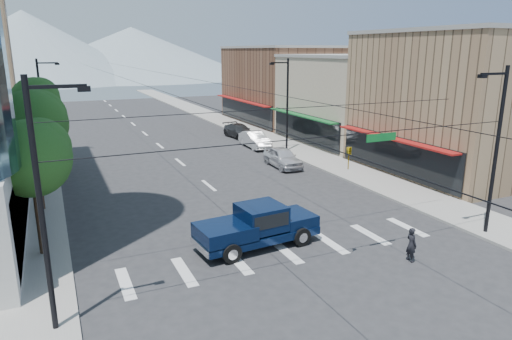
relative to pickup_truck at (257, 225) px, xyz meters
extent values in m
plane|color=#28282B|center=(1.24, -2.71, -1.13)|extent=(160.00, 160.00, 0.00)
cube|color=gray|center=(-10.76, 37.29, -1.05)|extent=(4.00, 120.00, 0.15)
cube|color=gray|center=(13.24, 37.29, -1.05)|extent=(4.00, 120.00, 0.15)
cube|color=#8C6B4C|center=(21.24, 7.29, 4.37)|extent=(12.00, 14.00, 11.00)
cube|color=tan|center=(21.24, 21.29, 3.37)|extent=(12.00, 14.00, 9.00)
cube|color=brown|center=(21.24, 37.29, 3.87)|extent=(12.00, 18.00, 10.00)
cone|color=gray|center=(-13.76, 147.29, 9.87)|extent=(80.00, 80.00, 22.00)
cone|color=gray|center=(21.24, 157.29, 7.87)|extent=(90.00, 90.00, 18.00)
cylinder|color=black|center=(-9.96, 3.29, 1.15)|extent=(0.28, 0.28, 4.55)
sphere|color=#224717|center=(-9.96, 3.29, 3.75)|extent=(3.64, 3.64, 3.64)
sphere|color=#224717|center=(-9.56, 3.59, 4.15)|extent=(2.86, 2.86, 2.86)
cylinder|color=black|center=(-9.96, 10.29, 1.43)|extent=(0.28, 0.28, 5.11)
sphere|color=#224717|center=(-9.96, 10.29, 4.35)|extent=(4.09, 4.09, 4.09)
sphere|color=#224717|center=(-9.56, 10.59, 4.75)|extent=(3.21, 3.21, 3.21)
cylinder|color=black|center=(-9.96, 17.29, 1.15)|extent=(0.28, 0.28, 4.55)
sphere|color=#224717|center=(-9.96, 17.29, 3.75)|extent=(3.64, 3.64, 3.64)
sphere|color=#224717|center=(-9.56, 17.59, 4.15)|extent=(2.86, 2.86, 2.86)
cylinder|color=black|center=(-9.96, 24.29, 1.43)|extent=(0.28, 0.28, 5.11)
sphere|color=#224717|center=(-9.96, 24.29, 4.35)|extent=(4.09, 4.09, 4.09)
sphere|color=#224717|center=(-9.56, 24.59, 4.75)|extent=(3.21, 3.21, 3.21)
cylinder|color=black|center=(-9.56, -3.71, 3.37)|extent=(0.20, 0.20, 9.00)
cylinder|color=black|center=(12.04, -3.71, 3.37)|extent=(0.20, 0.20, 9.00)
cylinder|color=black|center=(1.24, -3.71, 5.07)|extent=(21.60, 0.04, 0.04)
imported|color=gold|center=(2.74, -3.71, 4.02)|extent=(0.16, 0.20, 1.00)
cube|color=#0C6626|center=(4.44, -3.71, 4.82)|extent=(1.60, 0.06, 0.35)
cylinder|color=black|center=(-9.56, 27.29, 3.37)|extent=(0.20, 0.20, 9.00)
cube|color=black|center=(-8.66, 27.29, 7.47)|extent=(1.80, 0.12, 0.12)
cube|color=black|center=(-7.86, 27.29, 7.37)|extent=(0.40, 0.25, 0.18)
cylinder|color=black|center=(12.04, 19.29, 3.37)|extent=(0.20, 0.20, 9.00)
cube|color=black|center=(11.14, 19.29, 7.47)|extent=(1.80, 0.12, 0.12)
cube|color=black|center=(10.34, 19.29, 7.37)|extent=(0.40, 0.25, 0.18)
cube|color=#071533|center=(0.02, 0.00, -0.50)|extent=(6.45, 2.83, 0.40)
cube|color=#071533|center=(2.24, 0.20, -0.05)|extent=(2.01, 2.32, 0.63)
cube|color=#071533|center=(0.25, 0.02, 0.41)|extent=(2.35, 2.29, 1.26)
cube|color=black|center=(0.25, 0.02, 0.53)|extent=(2.12, 2.31, 0.68)
cube|color=#071533|center=(-1.79, -0.16, 0.01)|extent=(2.82, 2.50, 0.74)
cube|color=silver|center=(3.15, 0.28, -0.50)|extent=(0.33, 2.17, 0.40)
cube|color=silver|center=(-3.10, -0.27, -0.50)|extent=(0.33, 2.17, 0.34)
cylinder|color=black|center=(2.11, -0.90, -0.65)|extent=(0.99, 0.43, 0.96)
cylinder|color=black|center=(1.92, 1.26, -0.65)|extent=(0.99, 0.43, 0.96)
cylinder|color=black|center=(-1.87, -1.25, -0.65)|extent=(0.99, 0.43, 0.96)
cylinder|color=black|center=(-2.06, 0.91, -0.65)|extent=(0.99, 0.43, 0.96)
imported|color=black|center=(5.94, -4.58, -0.29)|extent=(0.44, 0.64, 1.69)
imported|color=silver|center=(8.84, 14.03, -0.30)|extent=(2.17, 4.97, 1.67)
imported|color=silver|center=(9.97, 22.35, -0.31)|extent=(1.81, 5.03, 1.65)
imported|color=#2E2E31|center=(10.64, 28.11, -0.36)|extent=(2.62, 5.48, 1.54)
camera|label=1|loc=(-8.96, -19.66, 8.58)|focal=32.00mm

